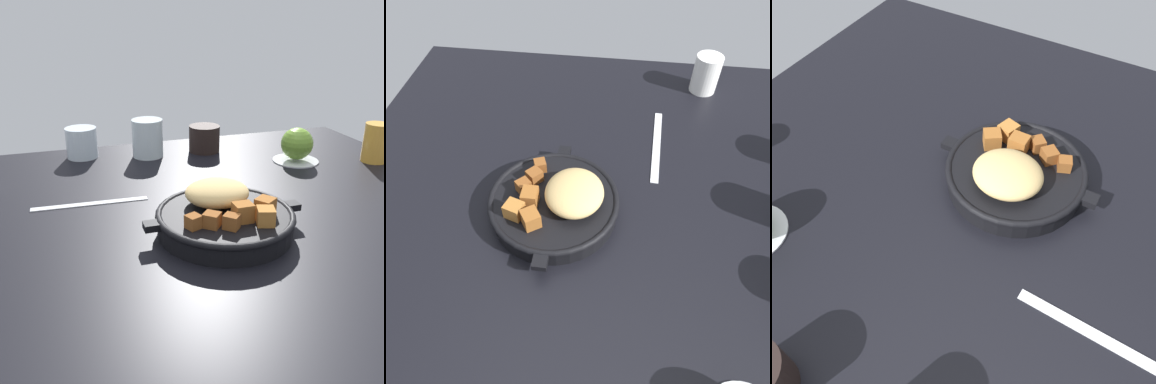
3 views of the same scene
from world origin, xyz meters
The scene contains 4 objects.
ground_plane centered at (0.00, 0.00, -1.20)cm, with size 114.81×103.90×2.40cm, color black.
cast_iron_skillet centered at (-1.47, -5.86, 2.94)cm, with size 28.10×23.78×8.06cm.
butter_knife centered at (-22.34, 12.71, 0.18)cm, with size 22.61×1.60×0.36cm, color silver.
white_creamer_pitcher centered at (-45.03, 24.16, 4.60)cm, with size 6.40×6.40×9.20cm, color white.
Camera 2 is at (40.93, 3.66, 55.85)cm, focal length 35.36 mm.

